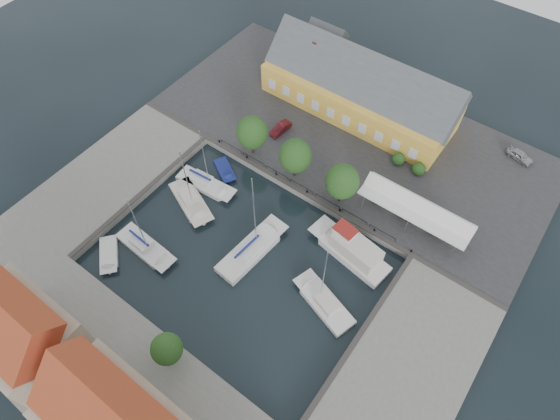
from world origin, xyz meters
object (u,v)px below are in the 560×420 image
at_px(trawler, 352,251).
at_px(center_sailboat, 251,251).
at_px(warehouse, 357,88).
at_px(tent_canopy, 416,209).
at_px(west_boat_b, 191,202).
at_px(west_boat_d, 145,247).
at_px(launch_nw, 225,171).
at_px(west_boat_a, 205,184).
at_px(car_silver, 520,156).
at_px(launch_sw, 109,255).
at_px(car_red, 281,128).
at_px(east_boat_b, 325,304).

bearing_deg(trawler, center_sailboat, -145.53).
bearing_deg(warehouse, tent_canopy, -39.86).
bearing_deg(west_boat_b, west_boat_d, -88.36).
bearing_deg(tent_canopy, launch_nw, -164.39).
bearing_deg(west_boat_a, warehouse, 70.69).
distance_m(tent_canopy, center_sailboat, 20.44).
xyz_separation_m(tent_canopy, west_boat_a, (-25.09, -10.39, -3.41)).
height_order(car_silver, launch_sw, car_silver).
bearing_deg(tent_canopy, west_boat_d, -137.96).
bearing_deg(warehouse, west_boat_b, -106.42).
height_order(car_silver, west_boat_a, west_boat_a).
height_order(car_red, launch_sw, car_red).
distance_m(center_sailboat, west_boat_b, 11.03).
bearing_deg(trawler, car_red, 149.51).
xyz_separation_m(west_boat_a, west_boat_d, (0.64, -11.65, -0.00)).
relative_size(tent_canopy, launch_nw, 2.88).
bearing_deg(car_silver, warehouse, 112.97).
xyz_separation_m(warehouse, car_red, (-5.74, -10.87, -2.84)).
height_order(west_boat_d, launch_nw, west_boat_d).
bearing_deg(east_boat_b, west_boat_b, 175.76).
bearing_deg(launch_nw, east_boat_b, -20.95).
distance_m(tent_canopy, car_silver, 19.55).
xyz_separation_m(warehouse, center_sailboat, (2.87, -28.64, -4.07)).
xyz_separation_m(west_boat_b, launch_nw, (0.08, 6.74, -0.17)).
relative_size(trawler, launch_sw, 2.10).
xyz_separation_m(center_sailboat, east_boat_b, (10.95, -0.45, -0.10)).
bearing_deg(tent_canopy, east_boat_b, -100.33).
relative_size(tent_canopy, launch_sw, 2.63).
height_order(car_red, west_boat_b, west_boat_b).
height_order(launch_sw, launch_nw, launch_sw).
xyz_separation_m(warehouse, tent_canopy, (16.60, -13.86, -0.74)).
relative_size(west_boat_b, west_boat_d, 0.99).
height_order(east_boat_b, launch_nw, east_boat_b).
height_order(west_boat_a, launch_sw, west_boat_a).
bearing_deg(car_red, launch_sw, -94.21).
height_order(car_silver, east_boat_b, east_boat_b).
relative_size(car_red, east_boat_b, 0.32).
relative_size(west_boat_a, launch_nw, 2.34).
distance_m(car_red, launch_sw, 28.78).
bearing_deg(launch_sw, east_boat_b, 22.36).
xyz_separation_m(car_silver, car_red, (-29.39, -15.13, -0.04)).
relative_size(east_boat_b, west_boat_a, 0.99).
distance_m(trawler, west_boat_a, 21.48).
distance_m(tent_canopy, trawler, 9.19).
bearing_deg(east_boat_b, warehouse, 115.41).
xyz_separation_m(west_boat_b, launch_sw, (-2.60, -11.71, -0.17)).
relative_size(warehouse, west_boat_d, 2.50).
bearing_deg(warehouse, west_boat_a, -109.31).
bearing_deg(car_red, tent_canopy, -1.88).
relative_size(tent_canopy, east_boat_b, 1.24).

